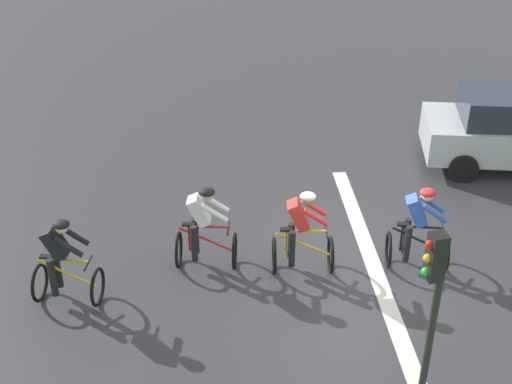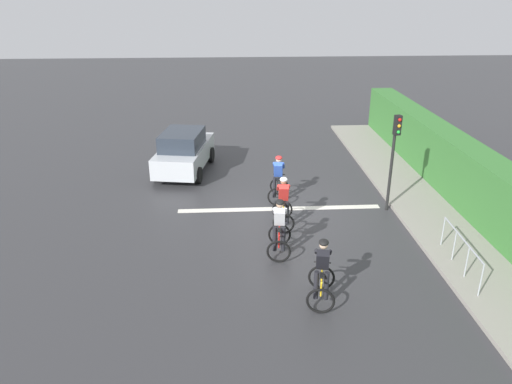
# 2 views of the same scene
# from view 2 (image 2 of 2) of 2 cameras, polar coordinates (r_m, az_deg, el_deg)

# --- Properties ---
(ground_plane) EXTENTS (80.00, 80.00, 0.00)m
(ground_plane) POSITION_cam_2_polar(r_m,az_deg,el_deg) (16.68, 2.89, -2.59)
(ground_plane) COLOR #333335
(sidewalk_kerb) EXTENTS (2.80, 25.67, 0.12)m
(sidewalk_kerb) POSITION_cam_2_polar(r_m,az_deg,el_deg) (16.35, 22.47, -4.75)
(sidewalk_kerb) COLOR gray
(sidewalk_kerb) RESTS_ON ground
(stone_wall_low) EXTENTS (0.44, 25.67, 0.48)m
(stone_wall_low) POSITION_cam_2_polar(r_m,az_deg,el_deg) (16.68, 25.35, -4.01)
(stone_wall_low) COLOR gray
(stone_wall_low) RESTS_ON ground
(hedge_wall) EXTENTS (1.10, 25.67, 2.13)m
(hedge_wall) POSITION_cam_2_polar(r_m,az_deg,el_deg) (16.51, 26.74, -1.39)
(hedge_wall) COLOR #387533
(hedge_wall) RESTS_ON ground
(road_marking_stop_line) EXTENTS (7.00, 0.30, 0.01)m
(road_marking_stop_line) POSITION_cam_2_polar(r_m,az_deg,el_deg) (17.08, 2.74, -1.94)
(road_marking_stop_line) COLOR silver
(road_marking_stop_line) RESTS_ON ground
(cyclist_lead) EXTENTS (0.88, 1.19, 1.66)m
(cyclist_lead) POSITION_cam_2_polar(r_m,az_deg,el_deg) (12.00, 7.64, -9.33)
(cyclist_lead) COLOR black
(cyclist_lead) RESTS_ON ground
(cyclist_second) EXTENTS (0.81, 1.16, 1.66)m
(cyclist_second) POSITION_cam_2_polar(r_m,az_deg,el_deg) (13.94, 2.72, -4.31)
(cyclist_second) COLOR black
(cyclist_second) RESTS_ON ground
(cyclist_mid) EXTENTS (0.75, 1.12, 1.66)m
(cyclist_mid) POSITION_cam_2_polar(r_m,az_deg,el_deg) (15.51, 3.17, -1.40)
(cyclist_mid) COLOR black
(cyclist_mid) RESTS_ON ground
(cyclist_fourth) EXTENTS (0.85, 1.18, 1.66)m
(cyclist_fourth) POSITION_cam_2_polar(r_m,az_deg,el_deg) (17.43, 2.59, 1.41)
(cyclist_fourth) COLOR black
(cyclist_fourth) RESTS_ON ground
(car_silver) EXTENTS (2.39, 4.33, 1.76)m
(car_silver) POSITION_cam_2_polar(r_m,az_deg,el_deg) (20.45, -8.33, 4.68)
(car_silver) COLOR #B7BCC1
(car_silver) RESTS_ON ground
(traffic_light_near_crossing) EXTENTS (0.23, 0.31, 3.34)m
(traffic_light_near_crossing) POSITION_cam_2_polar(r_m,az_deg,el_deg) (16.77, 15.70, 4.87)
(traffic_light_near_crossing) COLOR black
(traffic_light_near_crossing) RESTS_ON ground
(pedestrian_railing_kerbside) EXTENTS (0.19, 2.62, 1.03)m
(pedestrian_railing_kerbside) POSITION_cam_2_polar(r_m,az_deg,el_deg) (14.17, 22.69, -5.92)
(pedestrian_railing_kerbside) COLOR #999EA3
(pedestrian_railing_kerbside) RESTS_ON ground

